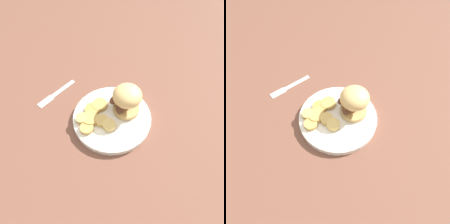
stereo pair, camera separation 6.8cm
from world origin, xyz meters
TOP-DOWN VIEW (x-y plane):
  - ground_plane at (0.00, 0.00)m, footprint 4.00×4.00m
  - dinner_plate at (0.00, 0.00)m, footprint 0.25×0.25m
  - sandwich at (0.01, -0.05)m, footprint 0.11×0.10m
  - potato_round_0 at (0.04, 0.05)m, footprint 0.05×0.05m
  - potato_round_1 at (0.02, 0.10)m, footprint 0.04×0.04m
  - potato_round_2 at (-0.01, 0.04)m, footprint 0.04×0.04m
  - potato_round_3 at (-0.02, 0.09)m, footprint 0.04×0.04m
  - potato_round_4 at (0.05, 0.02)m, footprint 0.05×0.05m
  - potato_round_5 at (0.01, 0.07)m, footprint 0.05×0.05m
  - potato_round_6 at (-0.03, 0.02)m, footprint 0.04×0.04m
  - fork at (0.17, 0.15)m, footprint 0.09×0.15m

SIDE VIEW (x-z plane):
  - ground_plane at x=0.00m, z-range 0.00..0.00m
  - fork at x=0.17m, z-range 0.00..0.00m
  - dinner_plate at x=0.00m, z-range 0.00..0.02m
  - potato_round_0 at x=0.04m, z-range 0.02..0.03m
  - potato_round_3 at x=-0.02m, z-range 0.02..0.03m
  - potato_round_4 at x=0.05m, z-range 0.02..0.03m
  - potato_round_5 at x=0.01m, z-range 0.02..0.04m
  - potato_round_1 at x=0.02m, z-range 0.02..0.04m
  - potato_round_2 at x=-0.01m, z-range 0.02..0.04m
  - potato_round_6 at x=-0.03m, z-range 0.02..0.04m
  - sandwich at x=0.01m, z-range 0.02..0.13m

